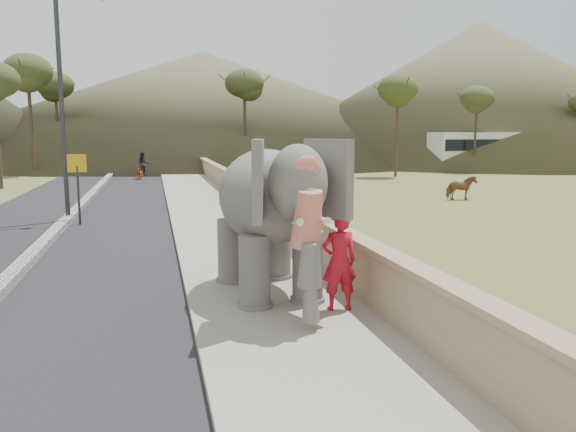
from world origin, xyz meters
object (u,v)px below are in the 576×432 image
Objects in this scene: elephant_and_man at (268,218)px; motorcyclist at (141,169)px; cow at (461,188)px; lamppost at (70,80)px.

motorcyclist is at bearing 95.74° from elephant_and_man.
cow is at bearing -46.14° from motorcyclist.
motorcyclist is at bearing 46.47° from cow.
cow is 0.70× the size of motorcyclist.
elephant_and_man reaches higher than cow.
elephant_and_man is (-11.77, -13.15, 0.98)m from cow.
lamppost is at bearing 101.11° from cow.
lamppost is 18.26m from motorcyclist.
lamppost is at bearing -95.99° from motorcyclist.
motorcyclist is at bearing 84.01° from lamppost.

